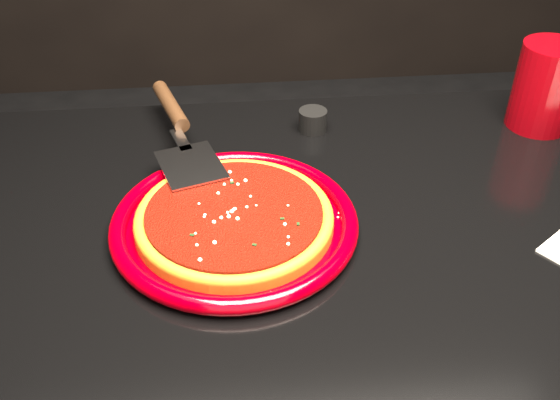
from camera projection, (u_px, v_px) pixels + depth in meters
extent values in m
cylinder|color=#780007|center=(235.00, 222.00, 0.78)|extent=(0.36, 0.36, 0.02)
cylinder|color=brown|center=(234.00, 220.00, 0.78)|extent=(0.28, 0.28, 0.01)
torus|color=brown|center=(234.00, 216.00, 0.77)|extent=(0.28, 0.28, 0.02)
cylinder|color=#6C0F07|center=(234.00, 214.00, 0.77)|extent=(0.25, 0.25, 0.01)
cylinder|color=#7E0309|center=(546.00, 87.00, 0.96)|extent=(0.12, 0.12, 0.13)
cylinder|color=black|center=(313.00, 120.00, 0.97)|extent=(0.06, 0.06, 0.03)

